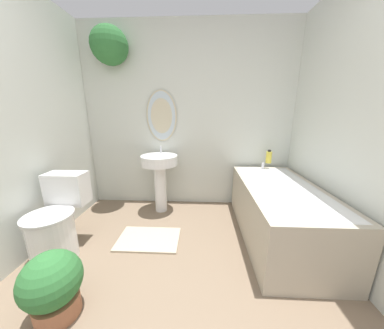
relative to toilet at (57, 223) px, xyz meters
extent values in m
cube|color=silver|center=(1.12, 1.18, 0.88)|extent=(2.88, 0.06, 2.40)
ellipsoid|color=beige|center=(0.77, 1.14, 0.93)|extent=(0.41, 0.02, 0.67)
ellipsoid|color=silver|center=(0.77, 1.13, 0.93)|extent=(0.37, 0.01, 0.63)
cylinder|color=#9E6042|center=(0.20, 1.02, 1.84)|extent=(0.20, 0.20, 0.11)
sphere|color=#2D6B33|center=(0.20, 1.02, 1.74)|extent=(0.44, 0.44, 0.44)
cube|color=silver|center=(-0.29, 0.02, 0.88)|extent=(0.06, 2.38, 2.40)
cube|color=silver|center=(2.53, 0.02, 0.88)|extent=(0.06, 2.38, 2.40)
cylinder|color=white|center=(0.00, -0.08, -0.11)|extent=(0.36, 0.36, 0.42)
cylinder|color=silver|center=(0.00, -0.08, 0.11)|extent=(0.39, 0.39, 0.02)
cube|color=white|center=(0.00, 0.20, 0.25)|extent=(0.37, 0.19, 0.31)
cylinder|color=white|center=(0.77, 0.88, 0.00)|extent=(0.16, 0.16, 0.64)
cylinder|color=white|center=(0.77, 0.88, 0.38)|extent=(0.46, 0.46, 0.12)
cylinder|color=silver|center=(0.77, 1.01, 0.49)|extent=(0.02, 0.02, 0.10)
cube|color=#B2A893|center=(2.12, 0.36, -0.03)|extent=(0.73, 1.47, 0.57)
cube|color=white|center=(2.12, 0.36, 0.23)|extent=(0.63, 1.37, 0.04)
cylinder|color=silver|center=(2.12, 1.00, 0.29)|extent=(0.04, 0.04, 0.08)
cylinder|color=gold|center=(2.19, 1.01, 0.41)|extent=(0.07, 0.07, 0.15)
cylinder|color=black|center=(2.19, 1.01, 0.49)|extent=(0.04, 0.04, 0.02)
cylinder|color=#9E6042|center=(0.38, -0.56, -0.25)|extent=(0.27, 0.27, 0.13)
sphere|color=#2D6B33|center=(0.38, -0.56, -0.04)|extent=(0.35, 0.35, 0.35)
cube|color=#B7A88E|center=(0.77, 0.22, -0.31)|extent=(0.63, 0.41, 0.02)
camera|label=1|loc=(1.30, -1.49, 0.95)|focal=18.00mm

